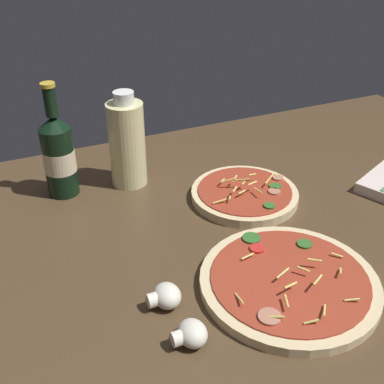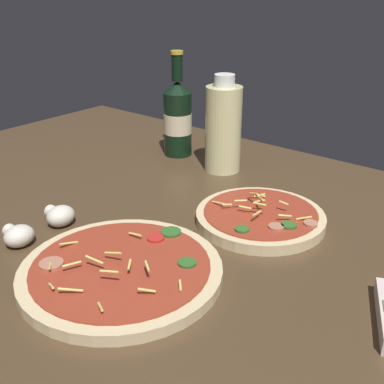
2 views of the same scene
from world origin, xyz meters
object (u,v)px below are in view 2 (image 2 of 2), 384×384
object	(u,v)px
pizza_far	(260,217)
oil_bottle	(223,128)
mushroom_left	(60,215)
pizza_near	(121,271)
mushroom_right	(18,235)
beer_bottle	(178,117)

from	to	relation	value
pizza_far	oil_bottle	size ratio (longest dim) A/B	1.07
oil_bottle	mushroom_left	distance (cm)	41.18
pizza_near	mushroom_right	world-z (taller)	pizza_near
pizza_near	beer_bottle	size ratio (longest dim) A/B	1.20
beer_bottle	mushroom_right	world-z (taller)	beer_bottle
mushroom_right	pizza_far	bearing A→B (deg)	49.82
beer_bottle	mushroom_right	size ratio (longest dim) A/B	4.69
pizza_far	oil_bottle	bearing A→B (deg)	140.60
pizza_far	oil_bottle	world-z (taller)	oil_bottle
pizza_near	mushroom_right	size ratio (longest dim) A/B	5.61
beer_bottle	mushroom_right	xyz separation A→B (cm)	(8.46, -50.03, -7.57)
pizza_near	mushroom_left	bearing A→B (deg)	167.87
beer_bottle	oil_bottle	distance (cm)	14.69
pizza_far	oil_bottle	distance (cm)	28.01
pizza_far	mushroom_left	distance (cm)	35.62
pizza_near	mushroom_left	xyz separation A→B (cm)	(-20.30, 4.36, 0.81)
pizza_far	mushroom_left	size ratio (longest dim) A/B	4.21
beer_bottle	mushroom_left	distance (cm)	42.80
mushroom_left	pizza_near	bearing A→B (deg)	-12.13
oil_bottle	beer_bottle	bearing A→B (deg)	173.90
beer_bottle	mushroom_left	world-z (taller)	beer_bottle
mushroom_left	beer_bottle	bearing A→B (deg)	100.82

